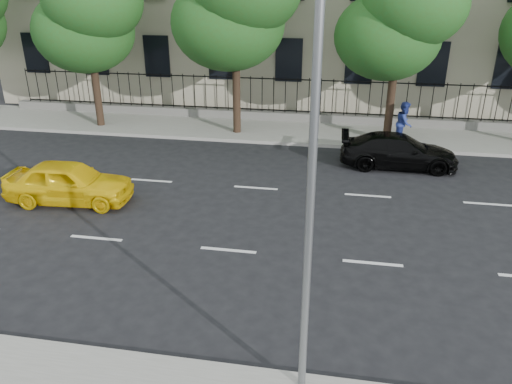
% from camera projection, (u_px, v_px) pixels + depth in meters
% --- Properties ---
extents(ground, '(120.00, 120.00, 0.00)m').
position_uv_depth(ground, '(205.00, 303.00, 11.85)').
color(ground, black).
rests_on(ground, ground).
extents(far_sidewalk, '(60.00, 4.00, 0.15)m').
position_uv_depth(far_sidewalk, '(280.00, 131.00, 24.42)').
color(far_sidewalk, gray).
rests_on(far_sidewalk, ground).
extents(lane_markings, '(49.60, 4.62, 0.01)m').
position_uv_depth(lane_markings, '(244.00, 215.00, 16.12)').
color(lane_markings, silver).
rests_on(lane_markings, ground).
extents(iron_fence, '(30.00, 0.50, 2.20)m').
position_uv_depth(iron_fence, '(285.00, 110.00, 25.72)').
color(iron_fence, slate).
rests_on(iron_fence, far_sidewalk).
extents(street_light, '(0.25, 3.32, 8.05)m').
position_uv_depth(street_light, '(316.00, 117.00, 7.78)').
color(street_light, slate).
rests_on(street_light, near_sidewalk).
extents(tree_b, '(5.53, 5.12, 8.97)m').
position_uv_depth(tree_b, '(88.00, 4.00, 22.93)').
color(tree_b, '#382619').
rests_on(tree_b, far_sidewalk).
extents(tree_d, '(5.34, 4.94, 8.84)m').
position_uv_depth(tree_d, '(401.00, 8.00, 20.72)').
color(tree_d, '#382619').
rests_on(tree_d, far_sidewalk).
extents(yellow_taxi, '(4.32, 1.97, 1.44)m').
position_uv_depth(yellow_taxi, '(69.00, 182.00, 16.79)').
color(yellow_taxi, yellow).
rests_on(yellow_taxi, ground).
extents(black_sedan, '(4.62, 1.93, 1.33)m').
position_uv_depth(black_sedan, '(399.00, 151.00, 19.86)').
color(black_sedan, black).
rests_on(black_sedan, ground).
extents(pedestrian_far, '(0.95, 1.09, 1.90)m').
position_uv_depth(pedestrian_far, '(404.00, 123.00, 21.97)').
color(pedestrian_far, navy).
rests_on(pedestrian_far, far_sidewalk).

